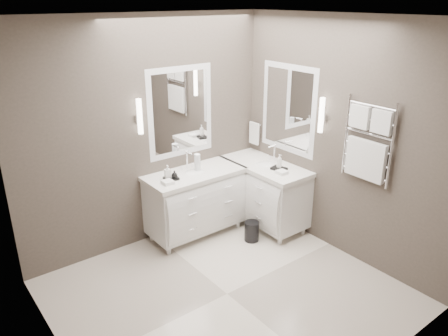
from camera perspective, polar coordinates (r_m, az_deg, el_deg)
floor at (r=4.67m, az=0.40°, el=-16.16°), size 3.20×3.00×0.01m
ceiling at (r=3.70m, az=0.52°, el=19.24°), size 3.20×3.00×0.01m
wall_back at (r=5.19m, az=-9.90°, el=4.37°), size 3.20×0.01×2.70m
wall_front at (r=3.08m, az=18.28°, el=-8.91°), size 3.20×0.01×2.70m
wall_left at (r=3.34m, az=-21.90°, el=-6.88°), size 0.01×3.00×2.70m
wall_right at (r=5.09m, az=14.85°, el=3.60°), size 0.01×3.00×2.70m
vanity_back at (r=5.49m, az=-3.79°, el=-4.06°), size 1.24×0.59×0.97m
vanity_right at (r=5.76m, az=5.27°, el=-2.86°), size 0.59×1.24×0.97m
mirror_back at (r=5.34m, az=-5.67°, el=7.29°), size 0.90×0.02×1.10m
mirror_right at (r=5.52m, az=8.38°, el=7.64°), size 0.02×0.90×1.10m
sconce_back at (r=5.00m, az=-10.95°, el=6.53°), size 0.06×0.06×0.40m
sconce_right at (r=5.09m, az=12.60°, el=6.67°), size 0.06×0.06×0.40m
towel_bar_corner at (r=5.99m, az=3.97°, el=4.61°), size 0.03×0.22×0.30m
towel_ladder at (r=4.81m, az=18.21°, el=2.75°), size 0.06×0.58×0.90m
waste_bin at (r=5.50m, az=3.64°, el=-8.24°), size 0.24×0.24×0.25m
amenity_tray_back at (r=5.15m, az=-6.92°, el=-1.36°), size 0.20×0.17×0.03m
amenity_tray_right at (r=5.45m, az=7.19°, el=-0.08°), size 0.17×0.20×0.03m
water_bottle at (r=5.33m, az=-3.50°, el=0.68°), size 0.09×0.09×0.22m
soap_bottle_a at (r=5.12m, az=-7.37°, el=-0.46°), size 0.08×0.08×0.15m
soap_bottle_b at (r=5.12m, az=-6.49°, el=-0.80°), size 0.08×0.08×0.09m
soap_bottle_c at (r=5.41m, az=7.24°, el=0.90°), size 0.07×0.07×0.17m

